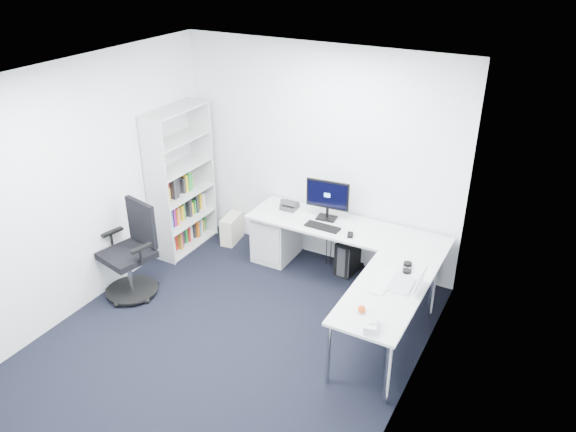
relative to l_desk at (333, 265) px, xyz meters
The scene contains 22 objects.
ground 1.54m from the l_desk, 111.45° to the right, with size 4.20×4.20×0.00m, color black.
ceiling 2.79m from the l_desk, 111.45° to the right, with size 4.20×4.20×0.00m, color white.
wall_back 1.34m from the l_desk, 128.16° to the left, with size 3.60×0.02×2.70m, color white.
wall_front 3.68m from the l_desk, 98.93° to the right, with size 3.60×0.02×2.70m, color white.
wall_left 2.91m from the l_desk, 149.22° to the right, with size 0.02×4.20×2.70m, color white.
wall_right 2.13m from the l_desk, 48.24° to the right, with size 0.02×4.20×2.70m, color white.
l_desk is the anchor object (origin of this frame).
drawer_pedestal 1.04m from the l_desk, 158.60° to the left, with size 0.45×0.56×0.69m, color silver.
bookshelf 2.26m from the l_desk, behind, with size 0.37×0.95×1.89m, color silver, non-canonical shape.
task_chair 2.35m from the l_desk, 150.23° to the right, with size 0.62×0.62×1.11m, color black, non-canonical shape.
black_pc_tower 0.54m from the l_desk, 89.79° to the left, with size 0.20×0.44×0.43m, color black.
beige_pc_tower 1.76m from the l_desk, 165.20° to the left, with size 0.18×0.39×0.37m, color beige.
power_strip 0.65m from the l_desk, 50.46° to the left, with size 0.34×0.06×0.04m, color silver.
monitor 0.78m from the l_desk, 124.51° to the left, with size 0.53×0.17×0.51m, color black, non-canonical shape.
black_keyboard 0.46m from the l_desk, 141.38° to the left, with size 0.42×0.15×0.02m, color black.
mouse 0.42m from the l_desk, 48.13° to the left, with size 0.06×0.11×0.03m, color black.
desk_phone 1.01m from the l_desk, 151.31° to the left, with size 0.19×0.19×0.13m, color #2F2F32, non-canonical shape.
laptop 1.18m from the l_desk, 29.07° to the right, with size 0.32×0.31×0.23m, color silver, non-canonical shape.
white_keyboard 1.03m from the l_desk, 36.00° to the right, with size 0.13×0.46×0.02m, color silver.
headphones 1.01m from the l_desk, 12.90° to the right, with size 0.13×0.21×0.05m, color black, non-canonical shape.
orange_fruit 1.42m from the l_desk, 55.30° to the right, with size 0.07×0.07×0.07m, color #EE5315.
tissue_box 1.65m from the l_desk, 54.34° to the right, with size 0.11×0.21×0.07m, color silver.
Camera 1 is at (2.70, -3.68, 3.79)m, focal length 35.00 mm.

